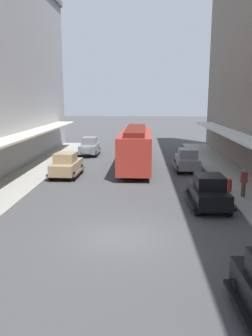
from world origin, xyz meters
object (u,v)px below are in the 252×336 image
Objects in this scene: parked_car_3 at (187,159)px; pedestrian_2 at (244,183)px; fire_hydrant at (230,185)px; streetcar at (136,147)px; parked_car_4 at (208,191)px; parked_car_0 at (89,146)px; parked_car_1 at (66,164)px.

parked_car_3 reaches higher than pedestrian_2.
parked_car_3 is 7.07m from fire_hydrant.
parked_car_4 is at bearing -67.31° from streetcar.
parked_car_0 and parked_car_1 have the same top height.
parked_car_1 is at bearing 158.88° from fire_hydrant.
streetcar reaches higher than pedestrian_2.
parked_car_1 reaches higher than fire_hydrant.
pedestrian_2 is at bearing -24.68° from parked_car_1.
parked_car_1 and parked_car_3 have the same top height.
streetcar is at bearing 112.69° from parked_car_4.
parked_car_1 is 12.78m from pedestrian_2.
parked_car_1 and parked_car_4 have the same top height.
parked_car_1 is at bearing 142.70° from parked_car_4.
parked_car_4 is at bearing -144.11° from pedestrian_2.
pedestrian_2 is at bearing -63.73° from fire_hydrant.
streetcar is at bearing 128.57° from pedestrian_2.
pedestrian_2 is (0.52, -1.05, 0.43)m from fire_hydrant.
parked_car_3 is at bearing 106.07° from pedestrian_2.
parked_car_4 is 0.44× the size of streetcar.
parked_car_3 and parked_car_4 have the same top height.
pedestrian_2 is (6.47, -8.11, -0.91)m from streetcar.
streetcar reaches higher than parked_car_3.
parked_car_0 and parked_car_3 have the same top height.
streetcar is 10.42m from pedestrian_2.
parked_car_1 is 5.25× the size of fire_hydrant.
fire_hydrant is at bearing -75.62° from parked_car_3.
parked_car_0 is at bearing 88.88° from parked_car_1.
parked_car_3 reaches higher than fire_hydrant.
pedestrian_2 is (2.36, 1.71, 0.05)m from parked_car_4.
parked_car_4 is 10.69m from streetcar.
parked_car_0 reaches higher than pedestrian_2.
pedestrian_2 is at bearing -51.43° from streetcar.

